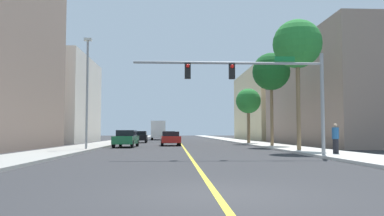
{
  "coord_description": "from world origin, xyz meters",
  "views": [
    {
      "loc": [
        -0.96,
        -8.63,
        1.38
      ],
      "look_at": [
        0.57,
        22.06,
        3.29
      ],
      "focal_mm": 35.94,
      "sensor_mm": 36.0,
      "label": 1
    }
  ],
  "objects_px": {
    "palm_near": "(297,45)",
    "pedestrian": "(336,139)",
    "traffic_signal_mast": "(261,80)",
    "car_black": "(140,137)",
    "car_gray": "(168,136)",
    "car_red": "(171,138)",
    "palm_far": "(248,101)",
    "street_lamp": "(87,87)",
    "delivery_truck": "(158,130)",
    "palm_mid": "(271,72)",
    "car_green": "(126,138)",
    "car_silver": "(169,137)"
  },
  "relations": [
    {
      "from": "traffic_signal_mast",
      "to": "car_gray",
      "type": "relative_size",
      "value": 2.6
    },
    {
      "from": "traffic_signal_mast",
      "to": "pedestrian",
      "type": "bearing_deg",
      "value": 12.33
    },
    {
      "from": "car_gray",
      "to": "delivery_truck",
      "type": "height_order",
      "value": "delivery_truck"
    },
    {
      "from": "pedestrian",
      "to": "car_black",
      "type": "bearing_deg",
      "value": 82.41
    },
    {
      "from": "palm_near",
      "to": "car_black",
      "type": "height_order",
      "value": "palm_near"
    },
    {
      "from": "pedestrian",
      "to": "palm_far",
      "type": "bearing_deg",
      "value": 58.77
    },
    {
      "from": "palm_mid",
      "to": "delivery_truck",
      "type": "xyz_separation_m",
      "value": [
        -11.52,
        33.1,
        -5.12
      ]
    },
    {
      "from": "car_red",
      "to": "palm_far",
      "type": "bearing_deg",
      "value": 22.07
    },
    {
      "from": "street_lamp",
      "to": "car_green",
      "type": "distance_m",
      "value": 7.96
    },
    {
      "from": "street_lamp",
      "to": "palm_far",
      "type": "height_order",
      "value": "street_lamp"
    },
    {
      "from": "car_silver",
      "to": "car_green",
      "type": "bearing_deg",
      "value": -105.06
    },
    {
      "from": "street_lamp",
      "to": "palm_near",
      "type": "height_order",
      "value": "palm_near"
    },
    {
      "from": "car_green",
      "to": "car_gray",
      "type": "relative_size",
      "value": 1.17
    },
    {
      "from": "palm_far",
      "to": "car_silver",
      "type": "bearing_deg",
      "value": 144.66
    },
    {
      "from": "palm_far",
      "to": "car_black",
      "type": "xyz_separation_m",
      "value": [
        -12.68,
        6.6,
        -4.04
      ]
    },
    {
      "from": "car_green",
      "to": "car_red",
      "type": "height_order",
      "value": "car_green"
    },
    {
      "from": "palm_mid",
      "to": "car_red",
      "type": "bearing_deg",
      "value": 154.27
    },
    {
      "from": "traffic_signal_mast",
      "to": "car_gray",
      "type": "distance_m",
      "value": 35.71
    },
    {
      "from": "traffic_signal_mast",
      "to": "car_black",
      "type": "bearing_deg",
      "value": 107.16
    },
    {
      "from": "palm_far",
      "to": "car_gray",
      "type": "height_order",
      "value": "palm_far"
    },
    {
      "from": "traffic_signal_mast",
      "to": "car_red",
      "type": "height_order",
      "value": "traffic_signal_mast"
    },
    {
      "from": "pedestrian",
      "to": "traffic_signal_mast",
      "type": "bearing_deg",
      "value": 159.17
    },
    {
      "from": "palm_near",
      "to": "car_black",
      "type": "relative_size",
      "value": 2.08
    },
    {
      "from": "traffic_signal_mast",
      "to": "car_red",
      "type": "bearing_deg",
      "value": 105.25
    },
    {
      "from": "car_gray",
      "to": "car_red",
      "type": "distance_m",
      "value": 16.78
    },
    {
      "from": "palm_near",
      "to": "palm_far",
      "type": "distance_m",
      "value": 17.13
    },
    {
      "from": "traffic_signal_mast",
      "to": "palm_mid",
      "type": "xyz_separation_m",
      "value": [
        4.19,
        13.93,
        2.66
      ]
    },
    {
      "from": "palm_near",
      "to": "car_green",
      "type": "relative_size",
      "value": 1.94
    },
    {
      "from": "car_gray",
      "to": "car_red",
      "type": "bearing_deg",
      "value": -90.93
    },
    {
      "from": "car_green",
      "to": "car_gray",
      "type": "bearing_deg",
      "value": -97.72
    },
    {
      "from": "palm_mid",
      "to": "delivery_truck",
      "type": "distance_m",
      "value": 35.42
    },
    {
      "from": "traffic_signal_mast",
      "to": "car_gray",
      "type": "height_order",
      "value": "traffic_signal_mast"
    },
    {
      "from": "traffic_signal_mast",
      "to": "car_red",
      "type": "distance_m",
      "value": 19.33
    },
    {
      "from": "car_red",
      "to": "delivery_truck",
      "type": "bearing_deg",
      "value": 91.94
    },
    {
      "from": "street_lamp",
      "to": "palm_mid",
      "type": "distance_m",
      "value": 16.53
    },
    {
      "from": "palm_near",
      "to": "pedestrian",
      "type": "relative_size",
      "value": 5.28
    },
    {
      "from": "palm_near",
      "to": "delivery_truck",
      "type": "xyz_separation_m",
      "value": [
        -11.16,
        41.56,
        -5.71
      ]
    },
    {
      "from": "car_gray",
      "to": "palm_far",
      "type": "bearing_deg",
      "value": -56.67
    },
    {
      "from": "palm_near",
      "to": "car_gray",
      "type": "bearing_deg",
      "value": 107.34
    },
    {
      "from": "palm_near",
      "to": "car_red",
      "type": "height_order",
      "value": "palm_near"
    },
    {
      "from": "palm_far",
      "to": "car_silver",
      "type": "xyz_separation_m",
      "value": [
        -9.0,
        6.38,
        -4.04
      ]
    },
    {
      "from": "street_lamp",
      "to": "car_green",
      "type": "relative_size",
      "value": 1.76
    },
    {
      "from": "palm_far",
      "to": "pedestrian",
      "type": "bearing_deg",
      "value": -88.07
    },
    {
      "from": "car_green",
      "to": "pedestrian",
      "type": "height_order",
      "value": "pedestrian"
    },
    {
      "from": "palm_mid",
      "to": "car_silver",
      "type": "bearing_deg",
      "value": 122.5
    },
    {
      "from": "car_gray",
      "to": "traffic_signal_mast",
      "type": "bearing_deg",
      "value": -83.61
    },
    {
      "from": "delivery_truck",
      "to": "palm_far",
      "type": "bearing_deg",
      "value": -67.91
    },
    {
      "from": "palm_near",
      "to": "car_gray",
      "type": "xyz_separation_m",
      "value": [
        -9.27,
        29.67,
        -6.7
      ]
    },
    {
      "from": "street_lamp",
      "to": "traffic_signal_mast",
      "type": "bearing_deg",
      "value": -35.75
    },
    {
      "from": "traffic_signal_mast",
      "to": "car_gray",
      "type": "bearing_deg",
      "value": 98.79
    }
  ]
}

